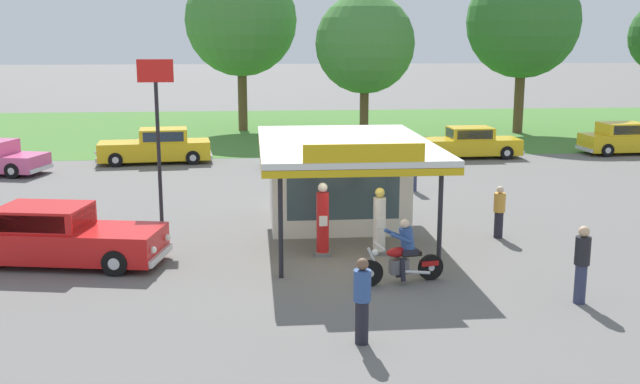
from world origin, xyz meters
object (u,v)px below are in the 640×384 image
(parked_car_back_row_centre_right, at_px, (317,152))
(motorcycle_with_rider, at_px, (403,257))
(parked_car_back_row_left, at_px, (467,144))
(parked_car_back_row_far_left, at_px, (156,147))
(bystander_admiring_sedan, at_px, (414,169))
(bystander_strolling_foreground, at_px, (582,262))
(bystander_standing_back_lot, at_px, (499,211))
(roadside_pole_sign, at_px, (157,114))
(gas_pump_offside, at_px, (379,224))
(bystander_chatting_near_pumps, at_px, (362,299))
(featured_classic_sedan, at_px, (57,237))
(parked_car_back_row_far_right, at_px, (627,139))
(gas_pump_nearside, at_px, (323,222))

(parked_car_back_row_centre_right, bearing_deg, motorcycle_with_rider, -87.88)
(parked_car_back_row_left, bearing_deg, parked_car_back_row_far_left, -179.23)
(motorcycle_with_rider, bearing_deg, parked_car_back_row_centre_right, 92.12)
(bystander_admiring_sedan, relative_size, bystander_strolling_foreground, 0.90)
(parked_car_back_row_far_left, height_order, bystander_standing_back_lot, parked_car_back_row_far_left)
(parked_car_back_row_centre_right, height_order, roadside_pole_sign, roadside_pole_sign)
(gas_pump_offside, height_order, bystander_chatting_near_pumps, gas_pump_offside)
(gas_pump_offside, distance_m, roadside_pole_sign, 7.94)
(motorcycle_with_rider, distance_m, featured_classic_sedan, 8.99)
(bystander_admiring_sedan, bearing_deg, bystander_chatting_near_pumps, -106.04)
(featured_classic_sedan, bearing_deg, parked_car_back_row_centre_right, 60.19)
(parked_car_back_row_centre_right, xyz_separation_m, bystander_chatting_near_pumps, (-0.89, -19.96, 0.23))
(bystander_chatting_near_pumps, bearing_deg, motorcycle_with_rider, 66.83)
(parked_car_back_row_far_right, bearing_deg, gas_pump_offside, -133.17)
(motorcycle_with_rider, height_order, roadside_pole_sign, roadside_pole_sign)
(parked_car_back_row_far_right, bearing_deg, roadside_pole_sign, -150.13)
(gas_pump_offside, distance_m, parked_car_back_row_far_right, 22.73)
(bystander_standing_back_lot, bearing_deg, parked_car_back_row_centre_right, 108.62)
(bystander_admiring_sedan, height_order, bystander_standing_back_lot, bystander_admiring_sedan)
(gas_pump_nearside, bearing_deg, motorcycle_with_rider, -55.73)
(motorcycle_with_rider, bearing_deg, featured_classic_sedan, 164.63)
(motorcycle_with_rider, bearing_deg, gas_pump_nearside, 124.27)
(bystander_standing_back_lot, bearing_deg, roadside_pole_sign, 165.16)
(gas_pump_offside, distance_m, parked_car_back_row_centre_right, 13.98)
(gas_pump_nearside, height_order, featured_classic_sedan, gas_pump_nearside)
(gas_pump_nearside, bearing_deg, bystander_strolling_foreground, -38.23)
(gas_pump_offside, height_order, bystander_standing_back_lot, gas_pump_offside)
(featured_classic_sedan, xyz_separation_m, parked_car_back_row_centre_right, (8.06, 14.07, -0.02))
(parked_car_back_row_far_right, relative_size, bystander_chatting_near_pumps, 2.87)
(motorcycle_with_rider, distance_m, bystander_admiring_sedan, 11.10)
(gas_pump_offside, relative_size, motorcycle_with_rider, 0.84)
(gas_pump_offside, xyz_separation_m, parked_car_back_row_far_left, (-7.91, 15.89, -0.10))
(motorcycle_with_rider, relative_size, bystander_admiring_sedan, 1.37)
(bystander_standing_back_lot, bearing_deg, motorcycle_with_rider, -133.73)
(motorcycle_with_rider, bearing_deg, parked_car_back_row_left, 69.43)
(parked_car_back_row_far_left, relative_size, bystander_standing_back_lot, 3.51)
(motorcycle_with_rider, bearing_deg, bystander_standing_back_lot, 46.27)
(motorcycle_with_rider, relative_size, parked_car_back_row_far_left, 0.40)
(featured_classic_sedan, distance_m, parked_car_back_row_far_right, 29.29)
(gas_pump_nearside, distance_m, parked_car_back_row_far_left, 17.12)
(gas_pump_nearside, distance_m, gas_pump_offside, 1.55)
(gas_pump_offside, xyz_separation_m, bystander_strolling_foreground, (3.80, -4.21, 0.10))
(gas_pump_nearside, bearing_deg, bystander_admiring_sedan, 62.63)
(roadside_pole_sign, bearing_deg, parked_car_back_row_far_left, 97.63)
(parked_car_back_row_centre_right, relative_size, parked_car_back_row_left, 1.01)
(gas_pump_nearside, height_order, parked_car_back_row_far_right, gas_pump_nearside)
(featured_classic_sedan, xyz_separation_m, parked_car_back_row_left, (15.64, 16.19, -0.02))
(gas_pump_nearside, relative_size, parked_car_back_row_centre_right, 0.37)
(parked_car_back_row_far_right, height_order, bystander_admiring_sedan, bystander_admiring_sedan)
(featured_classic_sedan, height_order, parked_car_back_row_far_right, parked_car_back_row_far_right)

